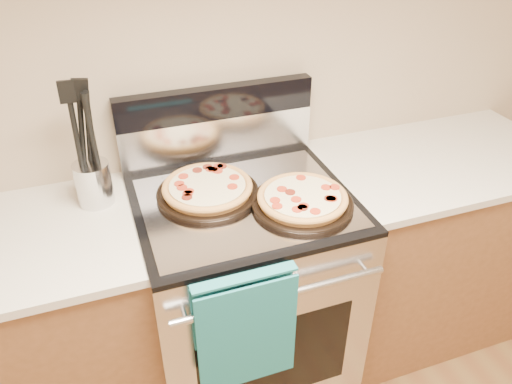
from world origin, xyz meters
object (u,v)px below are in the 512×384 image
object	(u,v)px
pepperoni_pizza_front	(302,200)
utensil_crock	(94,183)
pepperoni_pizza_back	(208,189)
range_body	(245,295)

from	to	relation	value
pepperoni_pizza_front	utensil_crock	world-z (taller)	utensil_crock
pepperoni_pizza_front	pepperoni_pizza_back	bearing A→B (deg)	149.10
pepperoni_pizza_back	pepperoni_pizza_front	size ratio (longest dim) A/B	1.03
range_body	pepperoni_pizza_front	bearing A→B (deg)	-33.48
range_body	pepperoni_pizza_front	xyz separation A→B (m)	(0.18, -0.12, 0.50)
pepperoni_pizza_back	pepperoni_pizza_front	xyz separation A→B (m)	(0.29, -0.17, -0.00)
pepperoni_pizza_back	utensil_crock	xyz separation A→B (m)	(-0.37, 0.11, 0.04)
utensil_crock	range_body	bearing A→B (deg)	-19.20
pepperoni_pizza_front	range_body	bearing A→B (deg)	146.52
pepperoni_pizza_back	range_body	bearing A→B (deg)	-26.57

